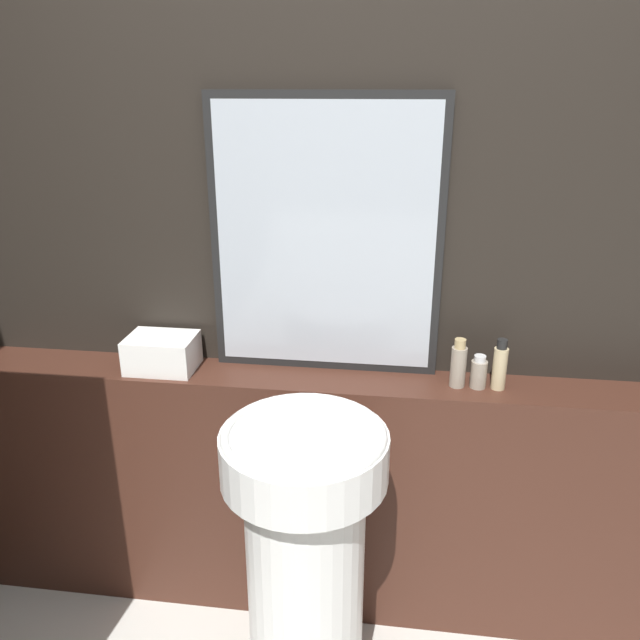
{
  "coord_description": "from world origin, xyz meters",
  "views": [
    {
      "loc": [
        0.15,
        -0.66,
        1.79
      ],
      "look_at": [
        -0.08,
        1.02,
        1.14
      ],
      "focal_mm": 35.0,
      "sensor_mm": 36.0,
      "label": 1
    }
  ],
  "objects_px": {
    "mirror": "(325,239)",
    "towel_stack": "(162,353)",
    "lotion_bottle": "(500,366)",
    "pedestal_sink": "(305,563)",
    "conditioner_bottle": "(479,373)",
    "shampoo_bottle": "(458,365)"
  },
  "relations": [
    {
      "from": "towel_stack",
      "to": "lotion_bottle",
      "type": "bearing_deg",
      "value": 0.0
    },
    {
      "from": "mirror",
      "to": "towel_stack",
      "type": "height_order",
      "value": "mirror"
    },
    {
      "from": "mirror",
      "to": "shampoo_bottle",
      "type": "bearing_deg",
      "value": -11.0
    },
    {
      "from": "conditioner_bottle",
      "to": "pedestal_sink",
      "type": "bearing_deg",
      "value": -139.16
    },
    {
      "from": "towel_stack",
      "to": "shampoo_bottle",
      "type": "distance_m",
      "value": 0.95
    },
    {
      "from": "towel_stack",
      "to": "pedestal_sink",
      "type": "bearing_deg",
      "value": -37.74
    },
    {
      "from": "pedestal_sink",
      "to": "mirror",
      "type": "relative_size",
      "value": 1.11
    },
    {
      "from": "pedestal_sink",
      "to": "mirror",
      "type": "bearing_deg",
      "value": 90.91
    },
    {
      "from": "shampoo_bottle",
      "to": "lotion_bottle",
      "type": "bearing_deg",
      "value": 0.0
    },
    {
      "from": "mirror",
      "to": "conditioner_bottle",
      "type": "xyz_separation_m",
      "value": [
        0.49,
        -0.08,
        -0.38
      ]
    },
    {
      "from": "pedestal_sink",
      "to": "towel_stack",
      "type": "relative_size",
      "value": 4.36
    },
    {
      "from": "conditioner_bottle",
      "to": "mirror",
      "type": "bearing_deg",
      "value": 170.39
    },
    {
      "from": "pedestal_sink",
      "to": "lotion_bottle",
      "type": "bearing_deg",
      "value": 37.5
    },
    {
      "from": "towel_stack",
      "to": "lotion_bottle",
      "type": "distance_m",
      "value": 1.08
    },
    {
      "from": "shampoo_bottle",
      "to": "conditioner_bottle",
      "type": "relative_size",
      "value": 1.48
    },
    {
      "from": "lotion_bottle",
      "to": "conditioner_bottle",
      "type": "bearing_deg",
      "value": 180.0
    },
    {
      "from": "pedestal_sink",
      "to": "mirror",
      "type": "xyz_separation_m",
      "value": [
        -0.01,
        0.5,
        0.81
      ]
    },
    {
      "from": "pedestal_sink",
      "to": "lotion_bottle",
      "type": "relative_size",
      "value": 5.88
    },
    {
      "from": "conditioner_bottle",
      "to": "shampoo_bottle",
      "type": "bearing_deg",
      "value": 180.0
    },
    {
      "from": "mirror",
      "to": "lotion_bottle",
      "type": "bearing_deg",
      "value": -8.56
    },
    {
      "from": "mirror",
      "to": "towel_stack",
      "type": "relative_size",
      "value": 3.94
    },
    {
      "from": "shampoo_bottle",
      "to": "towel_stack",
      "type": "bearing_deg",
      "value": 180.0
    }
  ]
}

